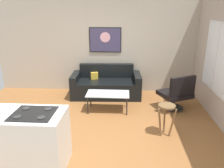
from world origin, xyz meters
TOP-DOWN VIEW (x-y plane):
  - ground at (0.00, 0.00)m, footprint 6.40×6.40m
  - back_wall at (0.00, 2.42)m, footprint 6.40×0.05m
  - couch at (0.08, 1.93)m, footprint 1.95×0.94m
  - coffee_table at (0.21, 0.95)m, footprint 1.01×0.52m
  - armchair at (1.86, 1.08)m, footprint 0.88×0.87m
  - bar_stool at (1.41, -0.08)m, footprint 0.37×0.36m
  - kitchen_counter at (-0.94, -1.14)m, footprint 1.36×0.69m
  - wall_painting at (0.02, 2.38)m, footprint 0.91×0.03m
  - window at (2.59, 0.90)m, footprint 0.03×1.35m

SIDE VIEW (x-z plane):
  - ground at x=0.00m, z-range -0.04..0.00m
  - couch at x=0.08m, z-range -0.13..0.73m
  - coffee_table at x=0.21m, z-range 0.19..0.63m
  - armchair at x=1.86m, z-range -0.02..0.88m
  - kitchen_counter at x=-0.94m, z-range -0.01..0.92m
  - bar_stool at x=1.41m, z-range 0.18..0.81m
  - window at x=2.59m, z-range 0.60..2.11m
  - back_wall at x=0.00m, z-range 0.00..2.80m
  - wall_painting at x=0.02m, z-range 1.17..1.88m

